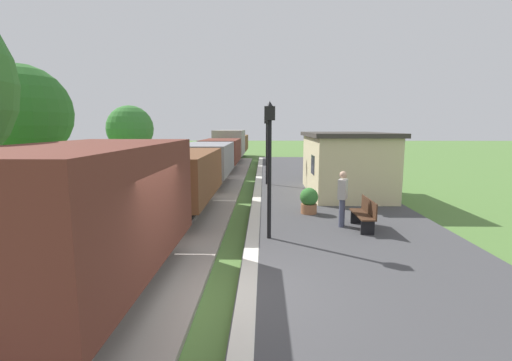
% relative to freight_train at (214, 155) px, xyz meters
% --- Properties ---
extents(ground_plane, '(160.00, 160.00, 0.00)m').
position_rel_freight_train_xyz_m(ground_plane, '(2.40, -16.03, -1.51)').
color(ground_plane, '#517A38').
extents(platform_slab, '(6.00, 60.00, 0.25)m').
position_rel_freight_train_xyz_m(platform_slab, '(5.60, -16.03, -1.38)').
color(platform_slab, '#424244').
rests_on(platform_slab, ground).
extents(platform_edge_stripe, '(0.36, 60.00, 0.01)m').
position_rel_freight_train_xyz_m(platform_edge_stripe, '(2.80, -16.03, -1.25)').
color(platform_edge_stripe, silver).
rests_on(platform_edge_stripe, platform_slab).
extents(track_ballast, '(3.80, 60.00, 0.12)m').
position_rel_freight_train_xyz_m(track_ballast, '(-0.00, -16.03, -1.45)').
color(track_ballast, '#9E9389').
rests_on(track_ballast, ground).
extents(rail_near, '(0.07, 60.00, 0.14)m').
position_rel_freight_train_xyz_m(rail_near, '(0.72, -16.03, -1.32)').
color(rail_near, slate).
rests_on(rail_near, track_ballast).
extents(rail_far, '(0.07, 60.00, 0.14)m').
position_rel_freight_train_xyz_m(rail_far, '(-0.72, -16.03, -1.32)').
color(rail_far, slate).
rests_on(rail_far, track_ballast).
extents(freight_train, '(2.50, 39.20, 2.72)m').
position_rel_freight_train_xyz_m(freight_train, '(0.00, 0.00, 0.00)').
color(freight_train, brown).
rests_on(freight_train, rail_near).
extents(station_hut, '(3.50, 5.80, 2.78)m').
position_rel_freight_train_xyz_m(station_hut, '(6.80, -5.98, 0.15)').
color(station_hut, beige).
rests_on(station_hut, platform_slab).
extents(bench_near_hut, '(0.42, 1.50, 0.91)m').
position_rel_freight_train_xyz_m(bench_near_hut, '(6.12, -11.84, -0.78)').
color(bench_near_hut, '#422819').
rests_on(bench_near_hut, platform_slab).
extents(bench_down_platform, '(0.42, 1.50, 0.91)m').
position_rel_freight_train_xyz_m(bench_down_platform, '(6.12, -0.96, -0.78)').
color(bench_down_platform, '#422819').
rests_on(bench_down_platform, platform_slab).
extents(person_waiting, '(0.37, 0.44, 1.71)m').
position_rel_freight_train_xyz_m(person_waiting, '(5.50, -11.58, -0.32)').
color(person_waiting, '#474C66').
rests_on(person_waiting, platform_slab).
extents(potted_planter, '(0.64, 0.64, 0.92)m').
position_rel_freight_train_xyz_m(potted_planter, '(4.69, -9.94, -0.78)').
color(potted_planter, '#9E6642').
rests_on(potted_planter, platform_slab).
extents(lamp_post_near, '(0.28, 0.28, 3.70)m').
position_rel_freight_train_xyz_m(lamp_post_near, '(3.25, -12.81, 1.30)').
color(lamp_post_near, black).
rests_on(lamp_post_near, platform_slab).
extents(lamp_post_far, '(0.28, 0.28, 3.70)m').
position_rel_freight_train_xyz_m(lamp_post_far, '(3.25, -3.45, 1.30)').
color(lamp_post_far, black).
rests_on(lamp_post_far, platform_slab).
extents(tree_trackside_far, '(4.02, 4.02, 5.86)m').
position_rel_freight_train_xyz_m(tree_trackside_far, '(-7.03, -7.40, 2.34)').
color(tree_trackside_far, '#4C3823').
rests_on(tree_trackside_far, ground).
extents(tree_field_left, '(3.04, 3.04, 4.68)m').
position_rel_freight_train_xyz_m(tree_field_left, '(-5.77, 1.38, 1.65)').
color(tree_field_left, '#4C3823').
rests_on(tree_field_left, ground).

